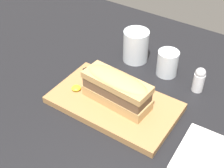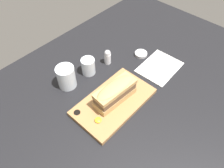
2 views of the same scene
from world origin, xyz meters
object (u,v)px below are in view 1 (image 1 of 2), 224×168
(serving_board, at_px, (113,104))
(sandwich, at_px, (117,87))
(salt_shaker, at_px, (199,79))
(wine_glass, at_px, (167,64))
(water_glass, at_px, (136,48))
(napkin, at_px, (222,163))

(serving_board, relative_size, sandwich, 1.80)
(serving_board, xyz_separation_m, sandwich, (0.01, 0.01, 0.06))
(sandwich, relative_size, salt_shaker, 2.45)
(serving_board, xyz_separation_m, salt_shaker, (0.16, 0.18, 0.03))
(salt_shaker, bearing_deg, wine_glass, 169.23)
(serving_board, xyz_separation_m, water_glass, (-0.06, 0.21, 0.03))
(serving_board, xyz_separation_m, napkin, (0.29, -0.02, -0.01))
(napkin, bearing_deg, sandwich, 175.34)
(serving_board, bearing_deg, salt_shaker, 49.38)
(serving_board, height_order, wine_glass, wine_glass)
(sandwich, distance_m, salt_shaker, 0.23)
(serving_board, distance_m, water_glass, 0.22)
(serving_board, distance_m, sandwich, 0.06)
(water_glass, xyz_separation_m, wine_glass, (0.11, -0.01, -0.01))
(serving_board, relative_size, water_glass, 3.30)
(salt_shaker, bearing_deg, serving_board, -130.62)
(water_glass, distance_m, wine_glass, 0.11)
(serving_board, height_order, napkin, serving_board)
(water_glass, height_order, salt_shaker, water_glass)
(serving_board, relative_size, napkin, 1.63)
(serving_board, height_order, sandwich, sandwich)
(sandwich, xyz_separation_m, salt_shaker, (0.15, 0.18, -0.03))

